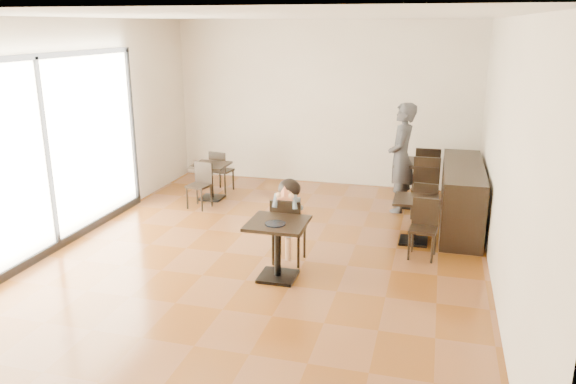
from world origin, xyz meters
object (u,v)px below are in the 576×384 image
(chair_mid_b, at_px, (423,230))
(chair_back_a, at_px, (427,172))
(adult_patron, at_px, (401,158))
(cafe_table_mid, at_px, (415,221))
(child, at_px, (289,221))
(chair_left_a, at_px, (222,171))
(child_table, at_px, (278,250))
(cafe_table_back, at_px, (416,184))
(chair_back_b, at_px, (425,189))
(child_chair, at_px, (289,230))
(chair_left_b, at_px, (199,186))
(chair_mid_a, at_px, (426,206))
(cafe_table_left, at_px, (211,181))

(chair_mid_b, bearing_deg, chair_back_a, 96.50)
(adult_patron, distance_m, cafe_table_mid, 1.62)
(child, relative_size, chair_left_a, 1.45)
(child, bearing_deg, child_table, -90.00)
(cafe_table_back, relative_size, chair_back_b, 0.83)
(chair_back_b, bearing_deg, cafe_table_back, 106.99)
(child_table, bearing_deg, chair_back_b, 59.76)
(cafe_table_mid, bearing_deg, child_chair, -144.31)
(child_chair, distance_m, chair_mid_b, 1.84)
(chair_back_b, bearing_deg, chair_back_a, 90.28)
(chair_back_a, bearing_deg, child_chair, 64.15)
(chair_left_b, bearing_deg, cafe_table_back, 27.03)
(adult_patron, xyz_separation_m, cafe_table_mid, (0.34, -1.47, -0.60))
(cafe_table_back, height_order, chair_left_a, cafe_table_back)
(child, bearing_deg, cafe_table_mid, 35.69)
(adult_patron, height_order, chair_left_b, adult_patron)
(chair_left_b, bearing_deg, chair_mid_a, 8.52)
(child_chair, xyz_separation_m, chair_back_a, (1.70, 3.47, 0.03))
(chair_back_b, bearing_deg, chair_left_a, 171.85)
(child, distance_m, chair_left_a, 3.63)
(cafe_table_back, xyz_separation_m, chair_left_a, (-3.66, 0.02, -0.01))
(child, height_order, chair_mid_b, child)
(child, xyz_separation_m, cafe_table_left, (-2.12, 2.39, -0.24))
(cafe_table_left, distance_m, chair_mid_b, 4.26)
(child_chair, distance_m, child, 0.12)
(adult_patron, distance_m, chair_left_a, 3.45)
(child, xyz_separation_m, chair_back_a, (1.70, 3.47, -0.09))
(cafe_table_back, xyz_separation_m, chair_back_b, (0.17, -0.55, 0.08))
(chair_mid_a, xyz_separation_m, chair_back_a, (-0.04, 1.77, 0.08))
(cafe_table_left, height_order, chair_mid_b, chair_mid_b)
(chair_mid_b, bearing_deg, child_table, -140.75)
(chair_back_b, bearing_deg, child_chair, -125.40)
(adult_patron, bearing_deg, chair_mid_a, 27.43)
(adult_patron, xyz_separation_m, chair_mid_a, (0.47, -0.92, -0.53))
(chair_mid_a, height_order, chair_left_a, chair_mid_a)
(chair_back_a, bearing_deg, chair_left_a, 8.21)
(cafe_table_left, bearing_deg, chair_back_b, -0.26)
(chair_mid_b, bearing_deg, cafe_table_left, 160.92)
(cafe_table_left, xyz_separation_m, cafe_table_back, (3.66, 0.53, 0.08))
(cafe_table_left, relative_size, chair_back_a, 0.68)
(cafe_table_mid, height_order, chair_mid_b, chair_mid_b)
(chair_mid_a, bearing_deg, child, 50.10)
(adult_patron, xyz_separation_m, cafe_table_left, (-3.39, -0.23, -0.60))
(adult_patron, bearing_deg, child_table, -21.53)
(child, relative_size, cafe_table_back, 1.41)
(cafe_table_left, bearing_deg, cafe_table_mid, -18.37)
(child_table, relative_size, child_chair, 0.83)
(adult_patron, bearing_deg, chair_back_b, 60.34)
(child, distance_m, cafe_table_mid, 1.99)
(child_chair, relative_size, chair_mid_b, 1.13)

